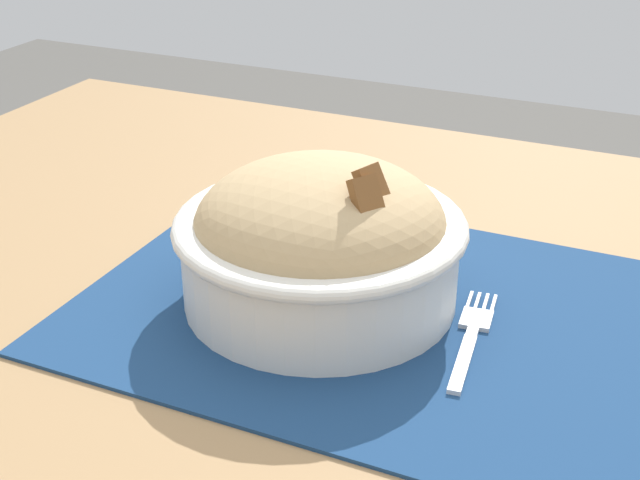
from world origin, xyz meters
TOP-DOWN VIEW (x-y plane):
  - table at (0.00, 0.00)m, footprint 1.17×0.85m
  - placemat at (-0.00, 0.02)m, footprint 0.44×0.32m
  - bowl at (-0.05, 0.01)m, footprint 0.22×0.22m
  - fork at (0.07, 0.01)m, footprint 0.03×0.13m

SIDE VIEW (x-z plane):
  - table at x=0.00m, z-range 0.32..1.09m
  - placemat at x=0.00m, z-range 0.77..0.77m
  - fork at x=0.07m, z-range 0.77..0.78m
  - bowl at x=-0.05m, z-range 0.76..0.88m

